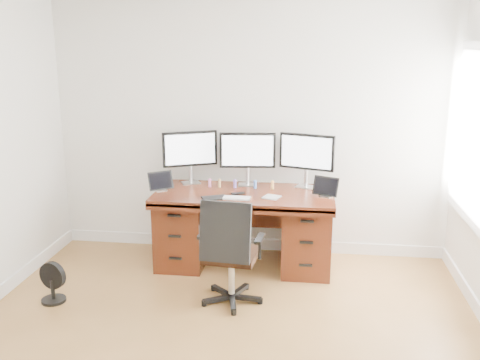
# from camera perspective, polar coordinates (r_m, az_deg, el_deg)

# --- Properties ---
(back_wall) EXTENTS (4.00, 0.10, 2.70)m
(back_wall) POSITION_cam_1_polar(r_m,az_deg,el_deg) (5.40, 1.05, 6.11)
(back_wall) COLOR white
(back_wall) RESTS_ON ground
(desk) EXTENTS (1.70, 0.80, 0.75)m
(desk) POSITION_cam_1_polar(r_m,az_deg,el_deg) (5.23, 0.48, -4.91)
(desk) COLOR #491C0E
(desk) RESTS_ON ground
(office_chair) EXTENTS (0.55, 0.54, 0.94)m
(office_chair) POSITION_cam_1_polar(r_m,az_deg,el_deg) (4.50, -1.06, -9.52)
(office_chair) COLOR black
(office_chair) RESTS_ON ground
(floor_fan) EXTENTS (0.24, 0.20, 0.35)m
(floor_fan) POSITION_cam_1_polar(r_m,az_deg,el_deg) (4.86, -19.40, -10.33)
(floor_fan) COLOR black
(floor_fan) RESTS_ON ground
(monitor_left) EXTENTS (0.51, 0.27, 0.53)m
(monitor_left) POSITION_cam_1_polar(r_m,az_deg,el_deg) (5.37, -5.36, 3.13)
(monitor_left) COLOR silver
(monitor_left) RESTS_ON desk
(monitor_center) EXTENTS (0.55, 0.16, 0.53)m
(monitor_center) POSITION_cam_1_polar(r_m,az_deg,el_deg) (5.27, 0.81, 2.98)
(monitor_center) COLOR silver
(monitor_center) RESTS_ON desk
(monitor_right) EXTENTS (0.53, 0.20, 0.53)m
(monitor_right) POSITION_cam_1_polar(r_m,az_deg,el_deg) (5.24, 7.13, 2.79)
(monitor_right) COLOR silver
(monitor_right) RESTS_ON desk
(tablet_left) EXTENTS (0.23, 0.19, 0.19)m
(tablet_left) POSITION_cam_1_polar(r_m,az_deg,el_deg) (5.18, -8.48, -0.24)
(tablet_left) COLOR silver
(tablet_left) RESTS_ON desk
(tablet_right) EXTENTS (0.25, 0.16, 0.19)m
(tablet_right) POSITION_cam_1_polar(r_m,az_deg,el_deg) (4.99, 9.12, -0.84)
(tablet_right) COLOR silver
(tablet_right) RESTS_ON desk
(keyboard) EXTENTS (0.25, 0.11, 0.01)m
(keyboard) POSITION_cam_1_polar(r_m,az_deg,el_deg) (4.88, -0.35, -1.93)
(keyboard) COLOR white
(keyboard) RESTS_ON desk
(trackpad) EXTENTS (0.18, 0.18, 0.01)m
(trackpad) POSITION_cam_1_polar(r_m,az_deg,el_deg) (4.93, 3.39, -1.82)
(trackpad) COLOR silver
(trackpad) RESTS_ON desk
(drawing_tablet) EXTENTS (0.26, 0.22, 0.01)m
(drawing_tablet) POSITION_cam_1_polar(r_m,az_deg,el_deg) (4.91, -2.75, -1.90)
(drawing_tablet) COLOR black
(drawing_tablet) RESTS_ON desk
(phone) EXTENTS (0.14, 0.11, 0.01)m
(phone) POSITION_cam_1_polar(r_m,az_deg,el_deg) (5.03, -0.19, -1.45)
(phone) COLOR black
(phone) RESTS_ON desk
(figurine_pink) EXTENTS (0.04, 0.04, 0.09)m
(figurine_pink) POSITION_cam_1_polar(r_m,az_deg,el_deg) (5.27, -3.25, -0.24)
(figurine_pink) COLOR pink
(figurine_pink) RESTS_ON desk
(figurine_yellow) EXTENTS (0.04, 0.04, 0.09)m
(figurine_yellow) POSITION_cam_1_polar(r_m,az_deg,el_deg) (5.26, -2.21, -0.28)
(figurine_yellow) COLOR tan
(figurine_yellow) RESTS_ON desk
(figurine_purple) EXTENTS (0.04, 0.04, 0.09)m
(figurine_purple) POSITION_cam_1_polar(r_m,az_deg,el_deg) (5.24, -0.55, -0.33)
(figurine_purple) COLOR #8262CC
(figurine_purple) RESTS_ON desk
(figurine_blue) EXTENTS (0.04, 0.04, 0.09)m
(figurine_blue) POSITION_cam_1_polar(r_m,az_deg,el_deg) (5.21, 1.63, -0.41)
(figurine_blue) COLOR #5483E1
(figurine_blue) RESTS_ON desk
(figurine_orange) EXTENTS (0.04, 0.04, 0.09)m
(figurine_orange) POSITION_cam_1_polar(r_m,az_deg,el_deg) (5.20, 3.48, -0.47)
(figurine_orange) COLOR #FAB052
(figurine_orange) RESTS_ON desk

